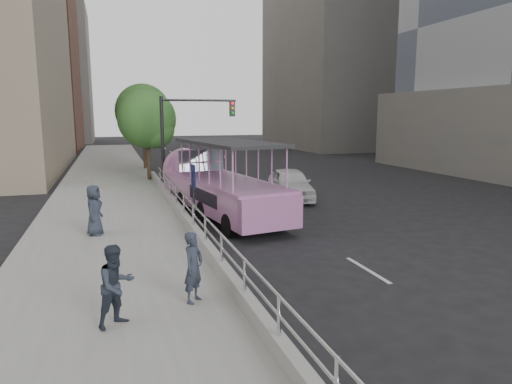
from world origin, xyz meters
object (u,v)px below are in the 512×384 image
(pedestrian_near, at_px, (193,267))
(street_tree_far, at_px, (145,113))
(traffic_signal, at_px, (184,128))
(pedestrian_far, at_px, (94,210))
(street_tree_near, at_px, (149,122))
(car, at_px, (290,184))
(parking_sign, at_px, (194,191))
(pedestrian_mid, at_px, (116,285))
(duck_boat, at_px, (217,187))

(pedestrian_near, height_order, street_tree_far, street_tree_far)
(traffic_signal, height_order, street_tree_far, street_tree_far)
(pedestrian_far, bearing_deg, street_tree_far, 8.67)
(street_tree_near, bearing_deg, car, -49.63)
(pedestrian_near, relative_size, parking_sign, 0.60)
(street_tree_near, bearing_deg, traffic_signal, -65.02)
(pedestrian_mid, xyz_separation_m, street_tree_near, (2.33, 19.95, 2.73))
(pedestrian_near, relative_size, street_tree_near, 0.27)
(street_tree_far, bearing_deg, duck_boat, -83.54)
(traffic_signal, bearing_deg, car, -40.16)
(car, distance_m, pedestrian_far, 10.70)
(duck_boat, xyz_separation_m, street_tree_far, (-1.77, 15.61, 3.12))
(car, relative_size, pedestrian_mid, 2.94)
(duck_boat, relative_size, parking_sign, 3.89)
(pedestrian_far, bearing_deg, duck_boat, -38.28)
(duck_boat, xyz_separation_m, pedestrian_mid, (-4.30, -10.33, -0.10))
(car, xyz_separation_m, street_tree_far, (-6.06, 13.36, 3.52))
(parking_sign, height_order, street_tree_far, street_tree_far)
(pedestrian_near, relative_size, pedestrian_mid, 0.97)
(pedestrian_mid, height_order, street_tree_far, street_tree_far)
(duck_boat, distance_m, pedestrian_near, 10.06)
(pedestrian_near, relative_size, pedestrian_far, 0.91)
(pedestrian_near, xyz_separation_m, parking_sign, (1.14, 6.37, 0.55))
(street_tree_far, bearing_deg, pedestrian_far, -99.37)
(car, xyz_separation_m, street_tree_near, (-6.26, 7.36, 3.03))
(pedestrian_far, height_order, street_tree_near, street_tree_near)
(pedestrian_far, xyz_separation_m, traffic_signal, (4.51, 9.44, 2.36))
(street_tree_near, bearing_deg, duck_boat, -78.42)
(pedestrian_near, xyz_separation_m, street_tree_near, (0.76, 19.29, 2.76))
(duck_boat, relative_size, pedestrian_mid, 6.29)
(street_tree_far, bearing_deg, car, -65.61)
(car, bearing_deg, street_tree_near, 141.50)
(pedestrian_near, distance_m, traffic_signal, 16.22)
(duck_boat, height_order, traffic_signal, traffic_signal)
(pedestrian_far, relative_size, street_tree_far, 0.26)
(car, bearing_deg, pedestrian_near, -109.32)
(pedestrian_far, height_order, street_tree_far, street_tree_far)
(street_tree_near, bearing_deg, pedestrian_mid, -96.66)
(pedestrian_mid, relative_size, pedestrian_far, 0.94)
(traffic_signal, distance_m, street_tree_near, 3.80)
(parking_sign, distance_m, street_tree_far, 19.12)
(car, height_order, street_tree_far, street_tree_far)
(car, bearing_deg, street_tree_far, 125.52)
(car, height_order, parking_sign, parking_sign)
(pedestrian_far, distance_m, parking_sign, 3.33)
(street_tree_near, distance_m, street_tree_far, 6.02)
(pedestrian_far, bearing_deg, traffic_signal, -7.51)
(car, bearing_deg, parking_sign, -125.41)
(street_tree_near, relative_size, street_tree_far, 0.89)
(duck_boat, distance_m, traffic_signal, 6.61)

